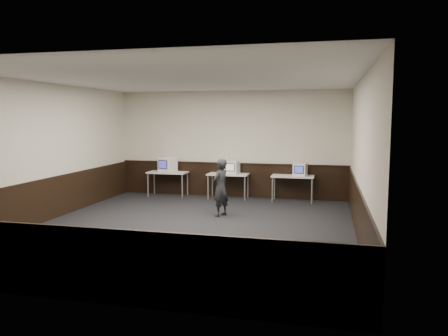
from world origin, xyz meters
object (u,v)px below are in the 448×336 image
object	(u,v)px
desk_left	(168,174)
desk_center	(228,176)
emac_left	(168,165)
emac_center	(232,167)
person	(220,187)
desk_right	(293,178)
emac_right	(300,170)

from	to	relation	value
desk_left	desk_center	distance (m)	1.90
desk_left	emac_left	world-z (taller)	emac_left
desk_center	desk_left	bearing A→B (deg)	180.00
desk_left	emac_center	world-z (taller)	emac_center
desk_left	person	xyz separation A→B (m)	(2.24, -2.30, 0.03)
emac_center	emac_left	bearing A→B (deg)	-173.39
emac_center	desk_center	bearing A→B (deg)	-154.92
emac_left	person	bearing A→B (deg)	-27.88
desk_right	emac_right	world-z (taller)	emac_right
emac_center	person	bearing A→B (deg)	-78.01
desk_left	desk_right	bearing A→B (deg)	0.00
emac_right	desk_left	bearing A→B (deg)	-172.36
desk_right	person	distance (m)	2.78
desk_center	emac_center	size ratio (longest dim) A/B	2.71
desk_left	person	bearing A→B (deg)	-45.75
emac_left	emac_right	world-z (taller)	emac_left
emac_right	desk_right	bearing A→B (deg)	-176.43
desk_center	emac_center	xyz separation A→B (m)	(0.11, 0.04, 0.26)
desk_center	desk_right	xyz separation A→B (m)	(1.90, 0.00, 0.00)
desk_left	emac_right	bearing A→B (deg)	-0.22
emac_center	emac_right	bearing A→B (deg)	4.99
emac_center	emac_right	xyz separation A→B (m)	(1.99, -0.05, -0.01)
desk_left	emac_center	xyz separation A→B (m)	(2.01, 0.04, 0.26)
person	emac_center	bearing A→B (deg)	-149.66
emac_left	person	distance (m)	3.25
emac_right	desk_center	bearing A→B (deg)	-172.56
desk_center	emac_right	world-z (taller)	emac_right
desk_right	emac_right	size ratio (longest dim) A/B	2.79
emac_left	emac_center	bearing A→B (deg)	18.24
desk_left	desk_center	xyz separation A→B (m)	(1.90, 0.00, 0.00)
desk_center	emac_left	size ratio (longest dim) A/B	2.10
desk_left	emac_center	size ratio (longest dim) A/B	2.71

